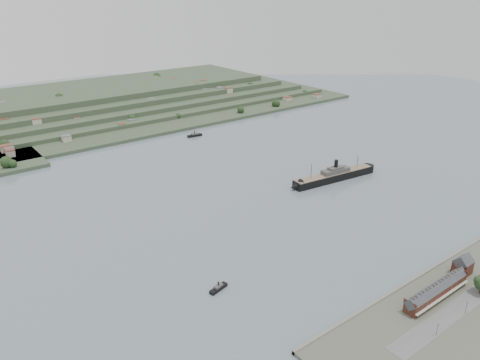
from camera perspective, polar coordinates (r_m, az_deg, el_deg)
ground at (r=414.13m, az=3.35°, el=-2.67°), size 1400.00×1400.00×0.00m
near_shore at (r=317.55m, az=26.54°, el=-13.78°), size 220.00×80.00×2.60m
terrace_row at (r=312.88m, az=22.81°, el=-12.34°), size 55.60×9.80×11.07m
gabled_building at (r=342.79m, az=25.53°, el=-9.33°), size 10.40×10.18×14.09m
far_peninsula at (r=746.91m, az=-15.17°, el=9.14°), size 760.00×309.00×30.00m
steamship at (r=464.46m, az=11.11°, el=0.44°), size 103.39×23.68×24.83m
tugboat at (r=301.38m, az=-2.64°, el=-13.00°), size 14.08×6.66×6.12m
ferry_east at (r=595.79m, az=-5.54°, el=5.47°), size 19.40×7.20×7.11m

